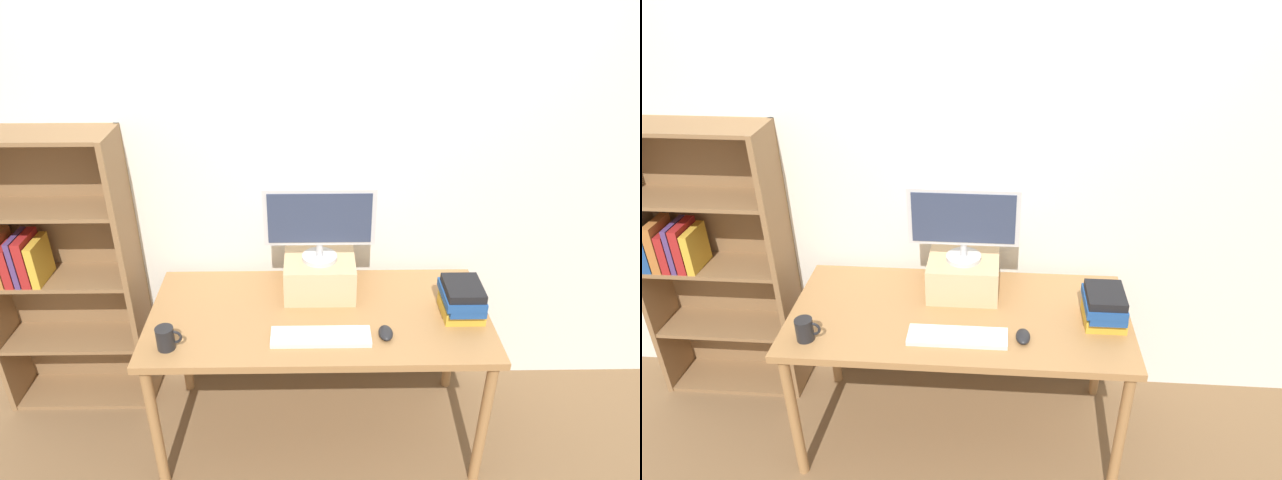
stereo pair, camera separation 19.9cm
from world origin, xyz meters
TOP-DOWN VIEW (x-y plane):
  - ground_plane at (0.00, 0.00)m, footprint 12.00×12.00m
  - back_wall at (0.00, 0.47)m, footprint 7.00×0.08m
  - desk at (0.00, 0.00)m, footprint 1.59×0.75m
  - bookshelf_unit at (-1.35, 0.32)m, footprint 0.77×0.28m
  - riser_box at (0.01, 0.18)m, footprint 0.34×0.29m
  - computer_monitor at (0.01, 0.18)m, footprint 0.52×0.17m
  - keyboard at (0.01, -0.19)m, footprint 0.44×0.13m
  - computer_mouse at (0.29, -0.18)m, footprint 0.06×0.10m
  - book_stack at (0.66, -0.03)m, footprint 0.19×0.25m
  - coffee_mug at (-0.66, -0.24)m, footprint 0.11×0.08m

SIDE VIEW (x-z plane):
  - ground_plane at x=0.00m, z-range 0.00..0.00m
  - desk at x=0.00m, z-range 0.31..1.07m
  - keyboard at x=0.01m, z-range 0.76..0.79m
  - computer_mouse at x=0.29m, z-range 0.76..0.80m
  - bookshelf_unit at x=-1.35m, z-range 0.02..1.58m
  - coffee_mug at x=-0.66m, z-range 0.76..0.87m
  - book_stack at x=0.66m, z-range 0.76..0.94m
  - riser_box at x=0.01m, z-range 0.76..0.95m
  - computer_monitor at x=0.01m, z-range 0.97..1.34m
  - back_wall at x=0.00m, z-range 0.00..2.60m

